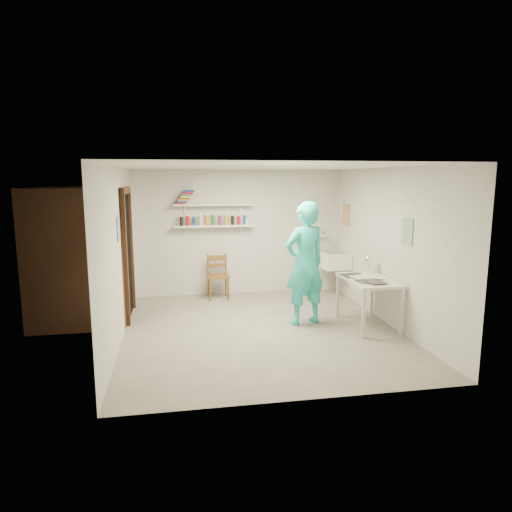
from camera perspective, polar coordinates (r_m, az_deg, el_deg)
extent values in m
cube|color=slate|center=(6.93, 0.59, -9.23)|extent=(4.00, 4.50, 0.02)
cube|color=silver|center=(6.56, 0.63, 11.21)|extent=(4.00, 4.50, 0.02)
cube|color=silver|center=(8.85, -2.13, 2.96)|extent=(4.00, 0.02, 2.40)
cube|color=silver|center=(4.48, 6.05, -3.77)|extent=(4.00, 0.02, 2.40)
cube|color=silver|center=(6.57, -16.89, 0.19)|extent=(0.02, 4.50, 2.40)
cube|color=silver|center=(7.28, 16.35, 1.11)|extent=(0.02, 4.50, 2.40)
cube|color=black|center=(7.63, -15.77, -0.01)|extent=(0.02, 0.90, 2.00)
cube|color=brown|center=(7.72, -21.04, 0.20)|extent=(1.40, 1.50, 2.10)
cube|color=brown|center=(7.53, -15.99, 7.90)|extent=(0.06, 1.05, 0.10)
cube|color=brown|center=(7.14, -15.99, -0.67)|extent=(0.06, 0.10, 2.00)
cube|color=brown|center=(8.12, -15.30, 0.59)|extent=(0.06, 0.10, 2.00)
cube|color=white|center=(8.64, -5.31, 3.77)|extent=(1.50, 0.22, 0.03)
cube|color=white|center=(8.61, -5.35, 6.42)|extent=(1.50, 0.22, 0.03)
cube|color=white|center=(9.05, 6.45, 2.55)|extent=(0.70, 0.14, 0.03)
cube|color=#334C7F|center=(6.57, -16.80, 3.28)|extent=(0.01, 0.28, 0.36)
cube|color=#995933|center=(8.87, 11.15, 5.08)|extent=(0.01, 0.34, 0.42)
cube|color=#3F724C|center=(6.75, 18.37, 2.93)|extent=(0.01, 0.30, 0.38)
cube|color=white|center=(8.80, 9.76, -0.50)|extent=(0.48, 0.60, 0.30)
imported|color=#2AD2C6|center=(7.01, 6.13, -0.95)|extent=(0.80, 0.65, 1.90)
cylinder|color=beige|center=(7.18, 6.23, 1.86)|extent=(0.34, 0.14, 0.34)
cube|color=brown|center=(8.56, -4.76, -2.55)|extent=(0.41, 0.39, 0.85)
cube|color=silver|center=(7.18, 13.82, -5.67)|extent=(0.66, 1.11, 0.74)
sphere|color=white|center=(7.52, 13.91, -0.39)|extent=(0.14, 0.14, 0.14)
cylinder|color=black|center=(8.60, -9.56, 4.32)|extent=(0.06, 0.06, 0.17)
cylinder|color=red|center=(8.61, -8.71, 4.34)|extent=(0.06, 0.06, 0.17)
cylinder|color=blue|center=(8.61, -7.86, 4.36)|extent=(0.06, 0.06, 0.17)
cylinder|color=white|center=(8.62, -7.01, 4.39)|extent=(0.06, 0.06, 0.17)
cylinder|color=orange|center=(8.62, -6.16, 4.41)|extent=(0.06, 0.06, 0.17)
cylinder|color=#268C3F|center=(8.63, -5.32, 4.43)|extent=(0.06, 0.06, 0.17)
cylinder|color=#8C268C|center=(8.65, -4.48, 4.45)|extent=(0.06, 0.06, 0.17)
cylinder|color=gold|center=(8.66, -3.64, 4.47)|extent=(0.06, 0.06, 0.17)
cylinder|color=black|center=(8.68, -2.80, 4.48)|extent=(0.06, 0.06, 0.17)
cylinder|color=red|center=(8.69, -1.96, 4.50)|extent=(0.06, 0.06, 0.17)
cylinder|color=blue|center=(8.71, -1.13, 4.51)|extent=(0.06, 0.06, 0.17)
cube|color=red|center=(8.58, -9.37, 6.51)|extent=(0.18, 0.14, 0.03)
cube|color=#1933A5|center=(8.58, -9.24, 6.70)|extent=(0.18, 0.14, 0.03)
cube|color=orange|center=(8.58, -9.12, 6.89)|extent=(0.18, 0.14, 0.03)
cube|color=black|center=(8.58, -8.99, 7.08)|extent=(0.18, 0.14, 0.03)
cube|color=yellow|center=(8.58, -8.86, 7.27)|extent=(0.18, 0.14, 0.03)
cube|color=#338C4C|center=(8.58, -8.73, 7.46)|extent=(0.18, 0.14, 0.03)
cube|color=#8C3F8C|center=(8.58, -8.60, 7.65)|extent=(0.18, 0.14, 0.03)
cube|color=red|center=(8.58, -8.47, 7.84)|extent=(0.18, 0.14, 0.03)
cube|color=#1933A5|center=(8.58, -8.34, 8.03)|extent=(0.18, 0.14, 0.03)
cylinder|color=silver|center=(8.99, 5.19, 2.91)|extent=(0.07, 0.07, 0.09)
cylinder|color=#335999|center=(9.03, 6.04, 2.92)|extent=(0.07, 0.07, 0.09)
cylinder|color=orange|center=(9.07, 6.87, 2.94)|extent=(0.07, 0.07, 0.09)
cylinder|color=#999999|center=(9.11, 7.70, 2.95)|extent=(0.07, 0.07, 0.09)
cube|color=silver|center=(7.09, 13.94, -2.79)|extent=(0.30, 0.22, 0.00)
cube|color=#4C4742|center=(7.09, 13.94, -2.76)|extent=(0.30, 0.22, 0.00)
cube|color=beige|center=(7.09, 13.94, -2.72)|extent=(0.30, 0.22, 0.00)
cube|color=#383330|center=(7.09, 13.94, -2.69)|extent=(0.30, 0.22, 0.00)
cube|color=silver|center=(7.09, 13.95, -2.66)|extent=(0.30, 0.22, 0.00)
cube|color=silver|center=(7.09, 13.95, -2.63)|extent=(0.30, 0.22, 0.00)
cube|color=#4C4742|center=(7.09, 13.95, -2.60)|extent=(0.30, 0.22, 0.00)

